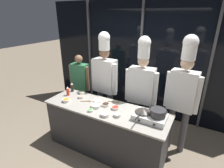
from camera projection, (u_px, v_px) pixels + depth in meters
name	position (u px, v px, depth m)	size (l,w,h in m)	color
ground_plane	(106.00, 149.00, 3.31)	(24.00, 24.00, 0.00)	#7F705B
window_wall_back	(141.00, 60.00, 4.16)	(5.13, 0.09, 2.70)	black
demo_counter	(105.00, 129.00, 3.15)	(2.20, 0.69, 0.89)	#2D2D30
portable_stove	(150.00, 117.00, 2.63)	(0.49, 0.34, 0.10)	silver
frying_pan	(143.00, 111.00, 2.65)	(0.25, 0.43, 0.05)	#38332D
stock_pot	(158.00, 112.00, 2.54)	(0.26, 0.23, 0.11)	#333335
squeeze_bottle_soy	(72.00, 87.00, 3.58)	(0.06, 0.06, 0.20)	#332319
squeeze_bottle_chili	(68.00, 91.00, 3.40)	(0.06, 0.06, 0.19)	red
prep_bowl_rice	(97.00, 101.00, 3.16)	(0.13, 0.13, 0.04)	silver
prep_bowl_mushrooms	(81.00, 97.00, 3.33)	(0.12, 0.12, 0.04)	silver
prep_bowl_chicken	(105.00, 114.00, 2.73)	(0.14, 0.14, 0.05)	silver
prep_bowl_bean_sprouts	(96.00, 106.00, 2.98)	(0.17, 0.17, 0.06)	silver
prep_bowl_scallions	(90.00, 110.00, 2.86)	(0.10, 0.10, 0.03)	silver
prep_bowl_onion	(117.00, 115.00, 2.72)	(0.12, 0.12, 0.05)	silver
prep_bowl_soy_glaze	(106.00, 104.00, 3.03)	(0.14, 0.14, 0.05)	silver
prep_bowl_chili_flakes	(115.00, 108.00, 2.93)	(0.14, 0.14, 0.04)	silver
prep_bowl_carrots	(66.00, 100.00, 3.18)	(0.14, 0.14, 0.05)	silver
prep_bowl_ginger	(82.00, 93.00, 3.47)	(0.11, 0.11, 0.05)	silver
serving_spoon_slotted	(116.00, 102.00, 3.16)	(0.21, 0.10, 0.02)	olive
serving_spoon_solid	(88.00, 101.00, 3.20)	(0.19, 0.13, 0.02)	olive
person_guest	(80.00, 81.00, 4.00)	(0.49, 0.24, 1.55)	#2D3856
chef_head	(105.00, 76.00, 3.59)	(0.62, 0.28, 2.08)	#4C4C51
chef_sous	(142.00, 85.00, 3.22)	(0.61, 0.27, 2.05)	#4C4C51
chef_line	(183.00, 89.00, 2.87)	(0.56, 0.26, 2.11)	#4C4C51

